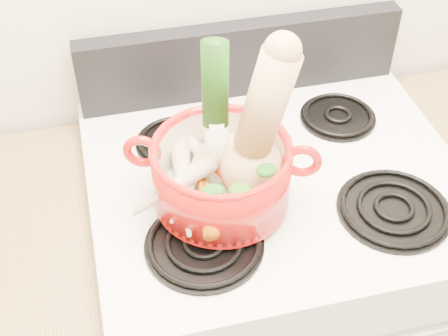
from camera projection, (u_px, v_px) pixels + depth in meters
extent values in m
cube|color=white|center=(266.00, 307.00, 1.64)|extent=(0.76, 0.65, 0.92)
cube|color=white|center=(276.00, 178.00, 1.32)|extent=(0.78, 0.67, 0.03)
cube|color=black|center=(241.00, 59.00, 1.46)|extent=(0.76, 0.05, 0.18)
cylinder|color=black|center=(204.00, 243.00, 1.15)|extent=(0.22, 0.22, 0.02)
cylinder|color=black|center=(394.00, 208.00, 1.22)|extent=(0.22, 0.22, 0.02)
cylinder|color=black|center=(175.00, 141.00, 1.37)|extent=(0.17, 0.17, 0.02)
cylinder|color=black|center=(338.00, 116.00, 1.43)|extent=(0.17, 0.17, 0.02)
cylinder|color=#B6140F|center=(222.00, 174.00, 1.18)|extent=(0.33, 0.33, 0.13)
torus|color=#B6140F|center=(142.00, 151.00, 1.16)|extent=(0.08, 0.04, 0.07)
torus|color=#B6140F|center=(302.00, 161.00, 1.14)|extent=(0.08, 0.04, 0.07)
cylinder|color=white|center=(216.00, 113.00, 1.13)|extent=(0.07, 0.08, 0.32)
ellipsoid|color=tan|center=(227.00, 146.00, 1.26)|extent=(0.10, 0.09, 0.05)
cone|color=beige|center=(184.00, 182.00, 1.18)|extent=(0.07, 0.25, 0.07)
cone|color=beige|center=(190.00, 183.00, 1.18)|extent=(0.13, 0.18, 0.05)
cone|color=beige|center=(205.00, 155.00, 1.23)|extent=(0.12, 0.18, 0.05)
cone|color=beige|center=(173.00, 186.00, 1.15)|extent=(0.19, 0.12, 0.06)
cone|color=#C65F09|center=(217.00, 200.00, 1.16)|extent=(0.08, 0.16, 0.04)
cone|color=#DD5A0B|center=(205.00, 207.00, 1.14)|extent=(0.04, 0.15, 0.04)
cone|color=#C23409|center=(232.00, 181.00, 1.18)|extent=(0.12, 0.14, 0.04)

